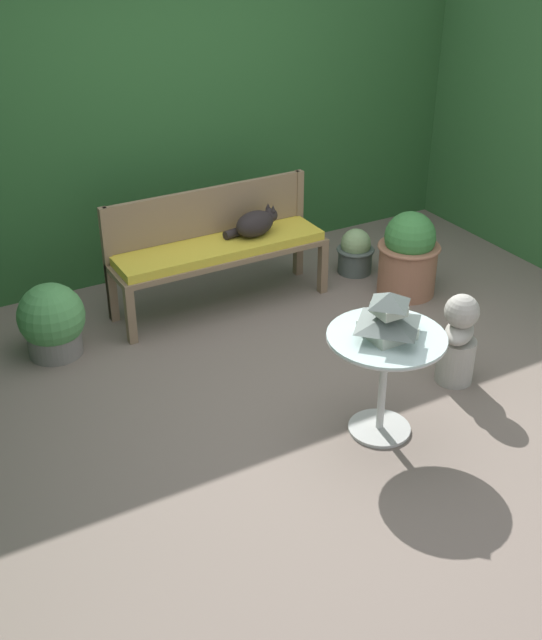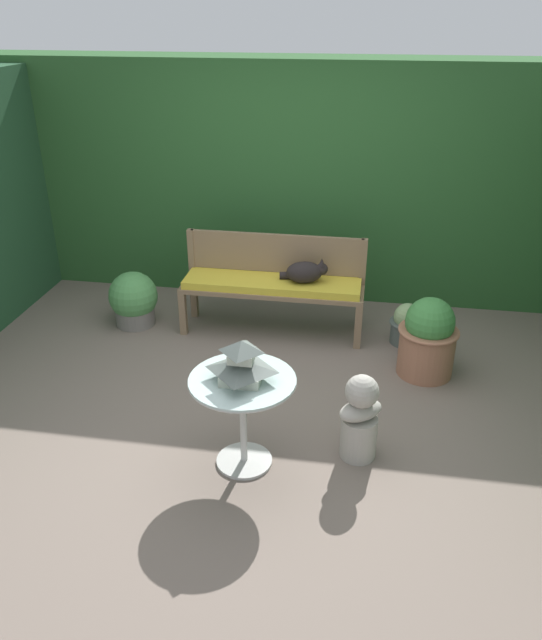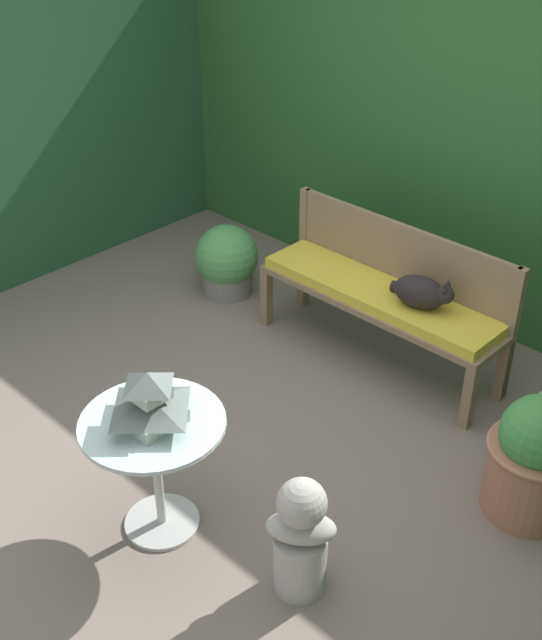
{
  "view_description": "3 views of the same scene",
  "coord_description": "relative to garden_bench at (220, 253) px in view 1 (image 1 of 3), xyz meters",
  "views": [
    {
      "loc": [
        -2.34,
        -3.68,
        2.85
      ],
      "look_at": [
        -0.22,
        0.09,
        0.42
      ],
      "focal_mm": 45.0,
      "sensor_mm": 36.0,
      "label": 1
    },
    {
      "loc": [
        0.76,
        -3.84,
        2.67
      ],
      "look_at": [
        0.06,
        0.31,
        0.52
      ],
      "focal_mm": 35.0,
      "sensor_mm": 36.0,
      "label": 2
    },
    {
      "loc": [
        2.35,
        -2.33,
        2.91
      ],
      "look_at": [
        -0.22,
        0.34,
        0.57
      ],
      "focal_mm": 45.0,
      "sensor_mm": 36.0,
      "label": 3
    }
  ],
  "objects": [
    {
      "name": "ground",
      "position": [
        0.06,
        -1.12,
        -0.43
      ],
      "size": [
        30.0,
        30.0,
        0.0
      ],
      "primitive_type": "plane",
      "color": "#75665B"
    },
    {
      "name": "foliage_hedge_back",
      "position": [
        0.06,
        1.13,
        0.69
      ],
      "size": [
        6.4,
        0.7,
        2.24
      ],
      "primitive_type": "cube",
      "color": "#285628",
      "rests_on": "ground"
    },
    {
      "name": "garden_bench",
      "position": [
        0.0,
        0.0,
        0.0
      ],
      "size": [
        1.61,
        0.42,
        0.51
      ],
      "color": "#7F664C",
      "rests_on": "ground"
    },
    {
      "name": "bench_backrest",
      "position": [
        0.0,
        0.19,
        0.2
      ],
      "size": [
        1.61,
        0.06,
        0.86
      ],
      "color": "#7F664C",
      "rests_on": "ground"
    },
    {
      "name": "cat",
      "position": [
        0.29,
        -0.0,
        0.17
      ],
      "size": [
        0.43,
        0.24,
        0.21
      ],
      "rotation": [
        0.0,
        0.0,
        0.19
      ],
      "color": "black",
      "rests_on": "garden_bench"
    },
    {
      "name": "patio_table",
      "position": [
        0.12,
        -1.83,
        0.07
      ],
      "size": [
        0.66,
        0.66,
        0.64
      ],
      "color": "#B7B7B2",
      "rests_on": "ground"
    },
    {
      "name": "pagoda_birdhouse",
      "position": [
        0.12,
        -1.83,
        0.32
      ],
      "size": [
        0.33,
        0.33,
        0.27
      ],
      "color": "#B2BCA8",
      "rests_on": "patio_table"
    },
    {
      "name": "garden_bust",
      "position": [
        0.84,
        -1.63,
        -0.14
      ],
      "size": [
        0.35,
        0.32,
        0.61
      ],
      "rotation": [
        0.0,
        0.0,
        0.65
      ],
      "color": "#A39E93",
      "rests_on": "ground"
    },
    {
      "name": "potted_plant_table_far",
      "position": [
        1.19,
        -0.02,
        -0.26
      ],
      "size": [
        0.3,
        0.3,
        0.37
      ],
      "color": "#4C5651",
      "rests_on": "ground"
    },
    {
      "name": "potted_plant_bench_left",
      "position": [
        1.33,
        -0.51,
        -0.12
      ],
      "size": [
        0.48,
        0.48,
        0.66
      ],
      "color": "#9E664C",
      "rests_on": "ground"
    },
    {
      "name": "potted_plant_table_near",
      "position": [
        -1.28,
        -0.07,
        -0.19
      ],
      "size": [
        0.45,
        0.45,
        0.51
      ],
      "color": "slate",
      "rests_on": "ground"
    }
  ]
}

